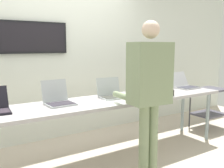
# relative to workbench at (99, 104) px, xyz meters

# --- Properties ---
(ground) EXTENTS (8.00, 8.00, 0.04)m
(ground) POSITION_rel_workbench_xyz_m (0.00, 0.00, -0.75)
(ground) COLOR beige
(back_wall) EXTENTS (8.00, 0.11, 2.58)m
(back_wall) POSITION_rel_workbench_xyz_m (-0.01, 1.13, 0.56)
(back_wall) COLOR silver
(back_wall) RESTS_ON ground
(workbench) EXTENTS (3.79, 0.70, 0.78)m
(workbench) POSITION_rel_workbench_xyz_m (0.00, 0.00, 0.00)
(workbench) COLOR #A39E9F
(workbench) RESTS_ON ground
(laptop_station_1) EXTENTS (0.33, 0.34, 0.27)m
(laptop_station_1) POSITION_rel_workbench_xyz_m (-0.49, 0.09, 0.11)
(laptop_station_1) COLOR #AEB4B7
(laptop_station_1) RESTS_ON workbench
(laptop_station_2) EXTENTS (0.35, 0.32, 0.25)m
(laptop_station_2) POSITION_rel_workbench_xyz_m (0.24, 0.08, 0.10)
(laptop_station_2) COLOR #ADB3B5
(laptop_station_2) RESTS_ON workbench
(laptop_station_3) EXTENTS (0.36, 0.37, 0.23)m
(laptop_station_3) POSITION_rel_workbench_xyz_m (0.93, 0.09, 0.10)
(laptop_station_3) COLOR #353741
(laptop_station_3) RESTS_ON workbench
(laptop_station_4) EXTENTS (0.38, 0.39, 0.24)m
(laptop_station_4) POSITION_rel_workbench_xyz_m (1.65, 0.11, 0.10)
(laptop_station_4) COLOR #B0B0B4
(laptop_station_4) RESTS_ON workbench
(person) EXTENTS (0.45, 0.60, 1.71)m
(person) POSITION_rel_workbench_xyz_m (0.27, -0.62, 0.30)
(person) COLOR gray
(person) RESTS_ON ground
(coffee_mug) EXTENTS (0.09, 0.09, 0.08)m
(coffee_mug) POSITION_rel_workbench_xyz_m (0.99, -0.25, 0.09)
(coffee_mug) COLOR #2F2E2B
(coffee_mug) RESTS_ON workbench
(paper_sheet) EXTENTS (0.29, 0.34, 0.00)m
(paper_sheet) POSITION_rel_workbench_xyz_m (0.01, -0.17, 0.05)
(paper_sheet) COLOR white
(paper_sheet) RESTS_ON workbench
(storage_cart) EXTENTS (0.56, 0.44, 0.71)m
(storage_cart) POSITION_rel_workbench_xyz_m (2.33, 0.12, -0.27)
(storage_cart) COLOR #484654
(storage_cart) RESTS_ON ground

